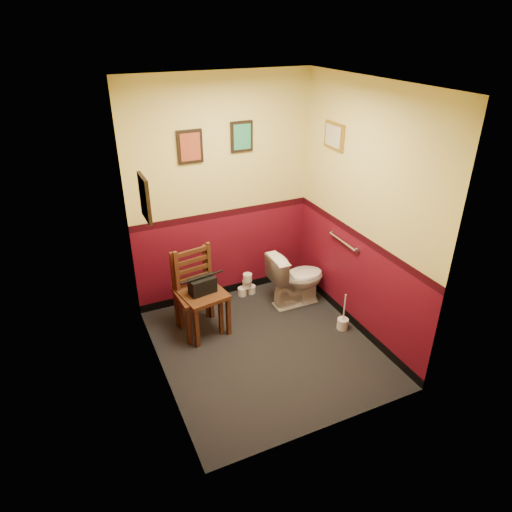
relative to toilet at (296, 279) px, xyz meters
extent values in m
cube|color=black|center=(-0.72, -0.64, -0.35)|extent=(2.20, 2.40, 0.00)
cube|color=silver|center=(-0.72, -0.64, 2.35)|extent=(2.20, 2.40, 0.00)
cube|color=#590B1B|center=(-0.72, 0.56, 1.00)|extent=(2.20, 0.00, 2.70)
cube|color=#590B1B|center=(-0.72, -1.84, 1.00)|extent=(2.20, 0.00, 2.70)
cube|color=#590B1B|center=(-1.82, -0.64, 1.00)|extent=(0.00, 2.40, 2.70)
cube|color=#590B1B|center=(0.38, -0.64, 1.00)|extent=(0.00, 2.40, 2.70)
cylinder|color=silver|center=(0.35, -0.39, 0.60)|extent=(0.03, 0.50, 0.03)
cylinder|color=silver|center=(0.37, -0.64, 0.60)|extent=(0.02, 0.06, 0.06)
cylinder|color=silver|center=(0.37, -0.14, 0.60)|extent=(0.02, 0.06, 0.06)
cube|color=black|center=(-1.07, 0.54, 1.60)|extent=(0.28, 0.03, 0.36)
cube|color=brown|center=(-1.07, 0.53, 1.60)|extent=(0.22, 0.01, 0.30)
cube|color=black|center=(-0.47, 0.54, 1.65)|extent=(0.26, 0.03, 0.34)
cube|color=#298562|center=(-0.47, 0.53, 1.65)|extent=(0.20, 0.01, 0.28)
cube|color=black|center=(-1.80, -0.54, 1.50)|extent=(0.03, 0.30, 0.38)
cube|color=#BCB094|center=(-1.79, -0.54, 1.50)|extent=(0.01, 0.24, 0.31)
cube|color=olive|center=(0.36, -0.04, 1.70)|extent=(0.03, 0.34, 0.28)
cube|color=#BCB094|center=(0.35, -0.04, 1.70)|extent=(0.01, 0.28, 0.22)
imported|color=white|center=(0.00, 0.00, 0.00)|extent=(0.71, 0.39, 0.69)
cylinder|color=silver|center=(0.23, -0.70, -0.28)|extent=(0.13, 0.13, 0.13)
cylinder|color=silver|center=(0.23, -0.70, -0.07)|extent=(0.02, 0.02, 0.36)
cube|color=#4E2A17|center=(-1.27, -0.03, 0.13)|extent=(0.47, 0.47, 0.04)
cube|color=#4E2A17|center=(-1.45, -0.24, -0.11)|extent=(0.04, 0.04, 0.47)
cube|color=#4E2A17|center=(-1.47, 0.14, -0.11)|extent=(0.04, 0.04, 0.47)
cube|color=#4E2A17|center=(-1.07, -0.21, -0.11)|extent=(0.04, 0.04, 0.47)
cube|color=#4E2A17|center=(-1.09, 0.17, -0.11)|extent=(0.04, 0.04, 0.47)
cube|color=#4E2A17|center=(-1.47, 0.15, 0.37)|extent=(0.04, 0.04, 0.47)
cube|color=#4E2A17|center=(-1.09, 0.17, 0.37)|extent=(0.04, 0.04, 0.47)
cube|color=#4E2A17|center=(-1.28, 0.16, 0.23)|extent=(0.36, 0.05, 0.05)
cube|color=#4E2A17|center=(-1.28, 0.16, 0.34)|extent=(0.36, 0.05, 0.05)
cube|color=#4E2A17|center=(-1.28, 0.16, 0.45)|extent=(0.36, 0.05, 0.05)
cube|color=#4E2A17|center=(-1.28, 0.16, 0.55)|extent=(0.36, 0.05, 0.05)
cube|color=#4E2A17|center=(-1.22, -0.09, 0.15)|extent=(0.53, 0.53, 0.04)
cube|color=#4E2A17|center=(-1.38, -0.31, -0.10)|extent=(0.05, 0.05, 0.49)
cube|color=#4E2A17|center=(-1.45, 0.07, -0.10)|extent=(0.05, 0.05, 0.49)
cube|color=#4E2A17|center=(-0.99, -0.25, -0.10)|extent=(0.05, 0.05, 0.49)
cube|color=#4E2A17|center=(-1.06, 0.14, -0.10)|extent=(0.05, 0.05, 0.49)
cube|color=#4E2A17|center=(-1.45, 0.08, 0.39)|extent=(0.05, 0.04, 0.49)
cube|color=#4E2A17|center=(-1.06, 0.14, 0.39)|extent=(0.05, 0.04, 0.49)
cube|color=#4E2A17|center=(-1.25, 0.11, 0.26)|extent=(0.37, 0.09, 0.05)
cube|color=#4E2A17|center=(-1.25, 0.11, 0.37)|extent=(0.37, 0.09, 0.05)
cube|color=#4E2A17|center=(-1.25, 0.11, 0.47)|extent=(0.37, 0.09, 0.05)
cube|color=#4E2A17|center=(-1.25, 0.11, 0.58)|extent=(0.37, 0.09, 0.05)
cube|color=black|center=(-1.22, -0.09, 0.26)|extent=(0.31, 0.19, 0.18)
cylinder|color=black|center=(-1.22, -0.09, 0.37)|extent=(0.25, 0.06, 0.03)
cylinder|color=silver|center=(-0.54, 0.43, -0.29)|extent=(0.11, 0.11, 0.10)
cylinder|color=silver|center=(-0.41, 0.43, -0.29)|extent=(0.11, 0.11, 0.10)
cylinder|color=silver|center=(-0.48, 0.42, -0.19)|extent=(0.11, 0.11, 0.10)
cylinder|color=silver|center=(-0.48, 0.40, -0.09)|extent=(0.11, 0.11, 0.10)
camera|label=1|loc=(-2.44, -4.16, 2.83)|focal=32.00mm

